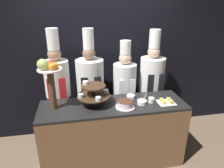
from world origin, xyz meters
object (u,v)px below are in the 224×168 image
Objects in this scene: cake_round at (125,104)px; cake_square_tray at (166,102)px; fruit_pedestal at (49,75)px; serving_bowl_near at (142,102)px; chef_center_right at (124,88)px; chef_right at (151,83)px; serving_bowl_far at (131,97)px; chef_center_left at (90,88)px; chef_left at (58,88)px; tiered_stand at (93,93)px; cup_white at (151,100)px.

cake_square_tray is at bearing 1.43° from cake_round.
fruit_pedestal is 4.24× the size of serving_bowl_near.
chef_center_right is 0.45m from chef_right.
serving_bowl_near reaches higher than serving_bowl_far.
cake_round is 0.75m from chef_center_left.
serving_bowl_far is at bearing -21.89° from chef_left.
chef_left is (0.03, 0.51, -0.39)m from fruit_pedestal.
chef_center_left is at bearing 89.80° from tiered_stand.
chef_center_left is (0.51, 0.51, -0.41)m from fruit_pedestal.
chef_center_left is at bearing 136.19° from serving_bowl_near.
cup_white is 0.29m from serving_bowl_far.
serving_bowl_far is (-0.43, 0.22, 0.01)m from cake_square_tray.
serving_bowl_near is at bearing -121.16° from chef_right.
tiered_stand reaches higher than serving_bowl_near.
chef_left is at bearing 151.54° from serving_bowl_near.
serving_bowl_near is at bearing -170.16° from cup_white.
tiered_stand reaches higher than serving_bowl_far.
chef_right reaches higher than serving_bowl_near.
chef_right reaches higher than fruit_pedestal.
tiered_stand is at bearing 159.37° from cake_round.
cup_white is 0.51× the size of serving_bowl_far.
chef_left is at bearing 180.00° from chef_center_left.
tiered_stand is at bearing 1.77° from fruit_pedestal.
serving_bowl_far reaches higher than cup_white.
chef_center_left reaches higher than chef_center_right.
chef_left is (-1.01, 0.41, 0.04)m from serving_bowl_far.
chef_center_left reaches higher than serving_bowl_far.
chef_center_left is (0.48, -0.00, -0.03)m from chef_left.
cake_round is 0.13× the size of chef_center_left.
fruit_pedestal is 1.22m from serving_bowl_near.
chef_right is (0.36, 0.60, 0.01)m from serving_bowl_near.
cake_round is at bearing -178.57° from cake_square_tray.
chef_center_left reaches higher than serving_bowl_near.
cake_square_tray is 0.48m from serving_bowl_far.
chef_center_left reaches higher than fruit_pedestal.
fruit_pedestal is 1.00m from cake_round.
cup_white is at bearing -37.05° from chef_center_left.
fruit_pedestal is 1.65m from chef_right.
chef_center_right reaches higher than cake_round.
cake_round is at bearing -20.63° from tiered_stand.
tiered_stand is 1.93× the size of cake_square_tray.
cake_round reaches higher than cake_square_tray.
chef_center_right is (-0.22, 0.58, -0.05)m from cup_white.
tiered_stand is 0.76m from chef_center_right.
cake_square_tray is (0.96, -0.13, -0.14)m from tiered_stand.
chef_left is (-0.48, 0.50, -0.10)m from tiered_stand.
chef_center_right reaches higher than tiered_stand.
tiered_stand is 0.43m from cake_round.
serving_bowl_far is 0.08× the size of chef_left.
tiered_stand is at bearing 174.06° from cup_white.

